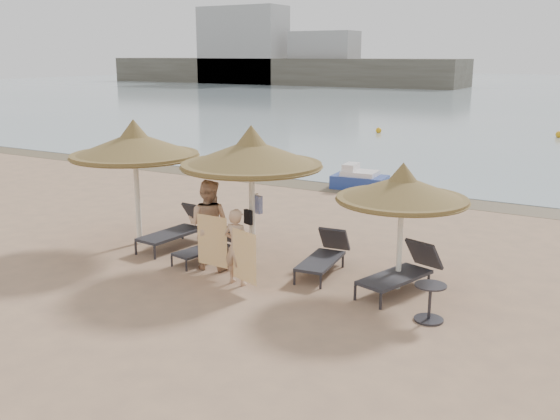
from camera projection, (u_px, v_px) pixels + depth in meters
The scene contains 20 objects.
ground at pixel (242, 278), 13.29m from camera, with size 160.00×160.00×0.00m, color tan.
wet_sand_strip at pixel (394, 195), 21.18m from camera, with size 200.00×1.60×0.01m, color brown.
far_shore at pixel (394, 67), 90.11m from camera, with size 150.00×54.80×12.00m.
palapa_left at pixel (134, 145), 15.17m from camera, with size 3.15×3.15×3.13m.
palapa_center at pixel (251, 154), 13.72m from camera, with size 3.18×3.18×3.15m.
palapa_right at pixel (402, 189), 12.22m from camera, with size 2.63×2.63×2.61m.
lounger_far_left at pixel (179, 229), 15.51m from camera, with size 0.88×2.18×0.95m.
lounger_near_left at pixel (209, 245), 14.45m from camera, with size 0.88×1.75×0.75m.
lounger_near_right at pixel (325, 255), 13.63m from camera, with size 0.84×1.98×0.86m.
lounger_far_right at pixel (404, 271), 12.53m from camera, with size 1.26×2.18×0.93m.
side_table at pixel (430, 304), 11.11m from camera, with size 0.57×0.57×0.68m.
person_left at pixel (208, 217), 13.67m from camera, with size 1.07×0.70×2.33m, color tan.
person_right at pixel (237, 241), 12.75m from camera, with size 0.86×0.56×1.87m, color tan.
towel_left at pixel (212, 241), 13.30m from camera, with size 0.80×0.05×1.12m.
towel_right at pixel (244, 256), 12.42m from camera, with size 0.72×0.26×1.06m.
bag_patterned at pixel (256, 204), 14.16m from camera, with size 0.34×0.19×0.41m.
bag_dark at pixel (248, 217), 13.92m from camera, with size 0.24×0.15×0.33m.
pedal_boat at pixel (359, 180), 22.10m from camera, with size 1.97×1.26×0.88m.
buoy_left at pixel (379, 130), 37.63m from camera, with size 0.35×0.35×0.35m, color orange.
buoy_mid at pixel (559, 134), 35.53m from camera, with size 0.39×0.39×0.39m, color orange.
Camera 1 is at (7.00, -10.44, 4.64)m, focal length 40.00 mm.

